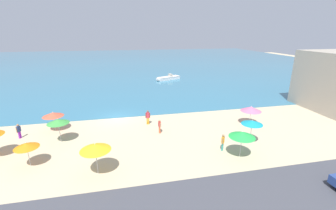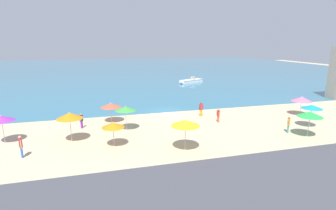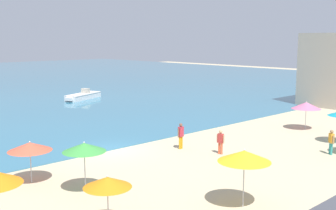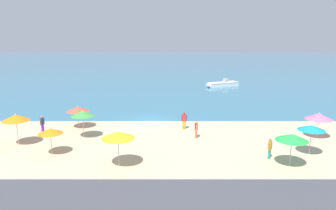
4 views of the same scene
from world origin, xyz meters
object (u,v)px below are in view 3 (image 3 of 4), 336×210
object	(u,v)px
bather_4	(331,141)
beach_umbrella_8	(30,147)
skiff_nearshore	(83,96)
beach_umbrella_7	(84,147)
beach_umbrella_1	(107,182)
beach_umbrella_6	(306,105)
bather_3	(181,134)
bather_1	(221,141)
beach_umbrella_0	(244,156)

from	to	relation	value
bather_4	beach_umbrella_8	bearing A→B (deg)	153.92
skiff_nearshore	beach_umbrella_7	bearing A→B (deg)	-121.63
beach_umbrella_1	beach_umbrella_6	world-z (taller)	beach_umbrella_6
beach_umbrella_6	bather_3	bearing A→B (deg)	167.65
beach_umbrella_1	bather_4	distance (m)	16.67
bather_1	bather_4	distance (m)	7.06
beach_umbrella_0	beach_umbrella_1	bearing A→B (deg)	157.53
beach_umbrella_6	bather_4	bearing A→B (deg)	-139.29
bather_1	beach_umbrella_1	bearing A→B (deg)	-160.92
beach_umbrella_6	beach_umbrella_8	bearing A→B (deg)	172.19
beach_umbrella_6	skiff_nearshore	distance (m)	27.79
bather_3	bather_4	xyz separation A→B (m)	(6.02, -7.57, -0.09)
beach_umbrella_7	beach_umbrella_8	xyz separation A→B (m)	(-1.28, 3.10, -0.32)
bather_3	beach_umbrella_8	bearing A→B (deg)	177.48
beach_umbrella_8	bather_1	world-z (taller)	beach_umbrella_8
beach_umbrella_8	bather_4	bearing A→B (deg)	-26.08
beach_umbrella_0	beach_umbrella_8	distance (m)	10.83
beach_umbrella_1	bather_4	bearing A→B (deg)	-3.17
bather_3	skiff_nearshore	bearing A→B (deg)	72.52
beach_umbrella_0	skiff_nearshore	distance (m)	36.24
bather_4	beach_umbrella_7	bearing A→B (deg)	161.95
beach_umbrella_0	beach_umbrella_8	size ratio (longest dim) A/B	1.18
bather_3	beach_umbrella_0	bearing A→B (deg)	-119.38
bather_1	skiff_nearshore	world-z (taller)	bather_1
beach_umbrella_8	bather_3	xyz separation A→B (m)	(10.39, -0.46, -0.92)
bather_3	bather_1	bearing A→B (deg)	-70.40
beach_umbrella_0	beach_umbrella_1	size ratio (longest dim) A/B	1.22
beach_umbrella_6	beach_umbrella_7	xyz separation A→B (m)	(-20.93, -0.06, 0.25)
beach_umbrella_7	bather_4	distance (m)	15.97
bather_1	skiff_nearshore	size ratio (longest dim) A/B	0.27
beach_umbrella_8	beach_umbrella_7	bearing A→B (deg)	-67.59
beach_umbrella_6	bather_3	world-z (taller)	beach_umbrella_6
beach_umbrella_7	skiff_nearshore	bearing A→B (deg)	58.37
beach_umbrella_7	beach_umbrella_8	bearing A→B (deg)	112.41
beach_umbrella_6	bather_3	distance (m)	12.14
beach_umbrella_6	bather_1	world-z (taller)	beach_umbrella_6
beach_umbrella_0	beach_umbrella_7	world-z (taller)	beach_umbrella_0
bather_1	bather_3	xyz separation A→B (m)	(-0.95, 2.66, 0.11)
beach_umbrella_6	beach_umbrella_8	size ratio (longest dim) A/B	1.06
bather_1	bather_3	world-z (taller)	bather_3
beach_umbrella_1	bather_4	xyz separation A→B (m)	(16.61, -0.92, -0.99)
beach_umbrella_6	bather_4	size ratio (longest dim) A/B	1.46
beach_umbrella_1	bather_4	size ratio (longest dim) A/B	1.34
beach_umbrella_0	beach_umbrella_1	xyz separation A→B (m)	(-5.56, 2.30, -0.43)
beach_umbrella_7	bather_1	xyz separation A→B (m)	(10.06, -0.02, -1.35)
bather_4	skiff_nearshore	bearing A→B (deg)	86.80
beach_umbrella_6	bather_1	xyz separation A→B (m)	(-10.87, -0.08, -1.11)
bather_3	bather_4	world-z (taller)	bather_3
beach_umbrella_8	skiff_nearshore	world-z (taller)	beach_umbrella_8
bather_1	bather_3	bearing A→B (deg)	109.60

